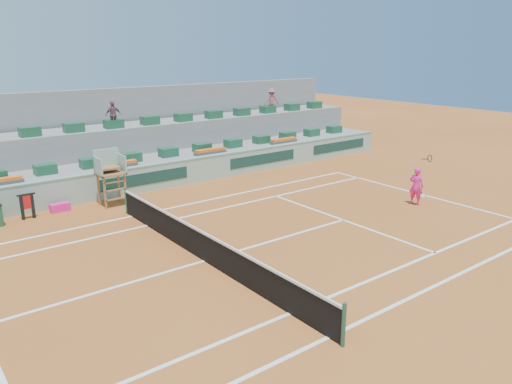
% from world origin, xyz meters
% --- Properties ---
extents(ground, '(90.00, 90.00, 0.00)m').
position_xyz_m(ground, '(0.00, 0.00, 0.00)').
color(ground, '#9B4E1E').
rests_on(ground, ground).
extents(seating_tier_lower, '(36.00, 4.00, 1.20)m').
position_xyz_m(seating_tier_lower, '(0.00, 10.70, 0.60)').
color(seating_tier_lower, gray).
rests_on(seating_tier_lower, ground).
extents(seating_tier_upper, '(36.00, 2.40, 2.60)m').
position_xyz_m(seating_tier_upper, '(0.00, 12.30, 1.30)').
color(seating_tier_upper, gray).
rests_on(seating_tier_upper, ground).
extents(stadium_back_wall, '(36.00, 0.40, 4.40)m').
position_xyz_m(stadium_back_wall, '(0.00, 13.90, 2.20)').
color(stadium_back_wall, gray).
rests_on(stadium_back_wall, ground).
extents(player_bag, '(0.79, 0.35, 0.35)m').
position_xyz_m(player_bag, '(-2.09, 7.88, 0.17)').
color(player_bag, '#FE2191').
rests_on(player_bag, ground).
extents(spectator_mid, '(0.81, 0.36, 1.36)m').
position_xyz_m(spectator_mid, '(1.96, 11.54, 3.28)').
color(spectator_mid, '#6D4852').
rests_on(spectator_mid, seating_tier_upper).
extents(spectator_right, '(1.08, 0.81, 1.48)m').
position_xyz_m(spectator_right, '(12.25, 11.65, 3.34)').
color(spectator_right, '#A75359').
rests_on(spectator_right, seating_tier_upper).
extents(court_lines, '(23.89, 11.09, 0.01)m').
position_xyz_m(court_lines, '(0.00, 0.00, 0.01)').
color(court_lines, white).
rests_on(court_lines, ground).
extents(tennis_net, '(0.10, 11.97, 1.10)m').
position_xyz_m(tennis_net, '(0.00, 0.00, 0.53)').
color(tennis_net, black).
rests_on(tennis_net, ground).
extents(advertising_hoarding, '(36.00, 0.34, 1.26)m').
position_xyz_m(advertising_hoarding, '(0.02, 8.50, 0.63)').
color(advertising_hoarding, '#92B8A6').
rests_on(advertising_hoarding, ground).
extents(umpire_chair, '(1.10, 0.90, 2.40)m').
position_xyz_m(umpire_chair, '(0.00, 7.50, 1.54)').
color(umpire_chair, brown).
rests_on(umpire_chair, ground).
extents(seat_row_lower, '(32.90, 0.60, 0.44)m').
position_xyz_m(seat_row_lower, '(0.00, 9.80, 1.42)').
color(seat_row_lower, '#1A5033').
rests_on(seat_row_lower, seating_tier_lower).
extents(seat_row_upper, '(32.90, 0.60, 0.44)m').
position_xyz_m(seat_row_upper, '(0.00, 11.70, 2.82)').
color(seat_row_upper, '#1A5033').
rests_on(seat_row_upper, seating_tier_upper).
extents(flower_planters, '(26.80, 0.36, 0.28)m').
position_xyz_m(flower_planters, '(-1.50, 9.00, 1.33)').
color(flower_planters, '#4D4D4D').
rests_on(flower_planters, seating_tier_lower).
extents(towel_rack, '(0.67, 0.11, 1.03)m').
position_xyz_m(towel_rack, '(-3.36, 7.70, 0.60)').
color(towel_rack, black).
rests_on(towel_rack, ground).
extents(tennis_player, '(0.55, 0.90, 2.28)m').
position_xyz_m(tennis_player, '(10.38, -0.47, 0.83)').
color(tennis_player, '#FE2191').
rests_on(tennis_player, ground).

